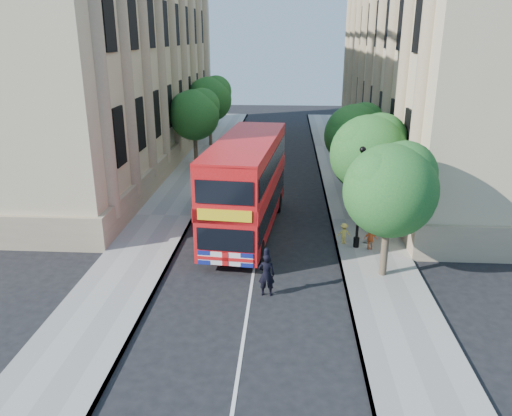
% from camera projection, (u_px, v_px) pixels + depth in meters
% --- Properties ---
extents(ground, '(120.00, 120.00, 0.00)m').
position_uv_depth(ground, '(248.00, 307.00, 19.89)').
color(ground, black).
rests_on(ground, ground).
extents(pavement_right, '(3.50, 80.00, 0.12)m').
position_uv_depth(pavement_right, '(360.00, 220.00, 28.95)').
color(pavement_right, gray).
rests_on(pavement_right, ground).
extents(pavement_left, '(3.50, 80.00, 0.12)m').
position_uv_depth(pavement_left, '(165.00, 216.00, 29.64)').
color(pavement_left, gray).
rests_on(pavement_left, ground).
extents(building_right, '(12.00, 38.00, 18.00)m').
position_uv_depth(building_right, '(449.00, 52.00, 38.72)').
color(building_right, tan).
rests_on(building_right, ground).
extents(building_left, '(12.00, 38.00, 18.00)m').
position_uv_depth(building_left, '(101.00, 51.00, 40.37)').
color(building_left, tan).
rests_on(building_left, ground).
extents(tree_right_near, '(4.00, 4.00, 6.08)m').
position_uv_depth(tree_right_near, '(391.00, 186.00, 21.00)').
color(tree_right_near, '#473828').
rests_on(tree_right_near, ground).
extents(tree_right_mid, '(4.20, 4.20, 6.37)m').
position_uv_depth(tree_right_mid, '(370.00, 150.00, 26.59)').
color(tree_right_mid, '#473828').
rests_on(tree_right_mid, ground).
extents(tree_right_far, '(4.00, 4.00, 6.15)m').
position_uv_depth(tree_right_far, '(356.00, 132.00, 32.29)').
color(tree_right_far, '#473828').
rests_on(tree_right_far, ground).
extents(tree_left_far, '(4.00, 4.00, 6.30)m').
position_uv_depth(tree_left_far, '(195.00, 112.00, 39.55)').
color(tree_left_far, '#473828').
rests_on(tree_left_far, ground).
extents(tree_left_back, '(4.20, 4.20, 6.65)m').
position_uv_depth(tree_left_back, '(210.00, 97.00, 47.00)').
color(tree_left_back, '#473828').
rests_on(tree_left_back, ground).
extents(lamp_post, '(0.32, 0.32, 5.16)m').
position_uv_depth(lamp_post, '(359.00, 202.00, 24.42)').
color(lamp_post, black).
rests_on(lamp_post, pavement_right).
extents(double_decker_bus, '(3.89, 11.11, 5.04)m').
position_uv_depth(double_decker_bus, '(247.00, 183.00, 26.53)').
color(double_decker_bus, red).
rests_on(double_decker_bus, ground).
extents(box_van, '(2.26, 4.96, 2.77)m').
position_uv_depth(box_van, '(218.00, 190.00, 30.28)').
color(box_van, black).
rests_on(box_van, ground).
extents(police_constable, '(0.68, 0.45, 1.87)m').
position_uv_depth(police_constable, '(266.00, 275.00, 20.48)').
color(police_constable, black).
rests_on(police_constable, ground).
extents(woman_pedestrian, '(1.05, 1.02, 1.70)m').
position_uv_depth(woman_pedestrian, '(368.00, 227.00, 25.48)').
color(woman_pedestrian, silver).
rests_on(woman_pedestrian, pavement_right).
extents(child_a, '(0.69, 0.38, 1.11)m').
position_uv_depth(child_a, '(371.00, 239.00, 24.72)').
color(child_a, orange).
rests_on(child_a, pavement_right).
extents(child_b, '(0.75, 0.49, 1.09)m').
position_uv_depth(child_b, '(344.00, 233.00, 25.44)').
color(child_b, '#F6D854').
rests_on(child_b, pavement_right).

